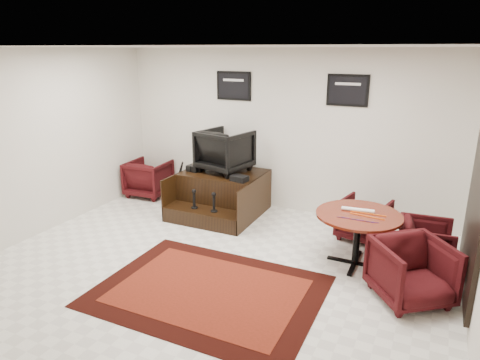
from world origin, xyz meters
name	(u,v)px	position (x,y,z in m)	size (l,w,h in m)	color
ground	(214,267)	(0.00, 0.00, 0.00)	(6.00, 6.00, 0.00)	white
room_shell	(246,136)	(0.41, 0.12, 1.79)	(6.02, 5.02, 2.81)	silver
area_rug	(209,291)	(0.23, -0.54, 0.01)	(2.62, 1.96, 0.01)	black
shine_podium	(222,194)	(-0.83, 1.83, 0.33)	(1.39, 1.44, 0.72)	black
shine_chair	(225,149)	(-0.83, 1.98, 1.12)	(0.79, 0.74, 0.81)	black
shoes_pair	(196,168)	(-1.32, 1.79, 0.77)	(0.26, 0.31, 0.10)	black
polish_kit	(239,178)	(-0.35, 1.55, 0.76)	(0.26, 0.18, 0.09)	black
umbrella_black	(177,184)	(-1.63, 1.64, 0.46)	(0.35, 0.13, 0.93)	black
umbrella_hooked	(183,184)	(-1.64, 1.85, 0.41)	(0.30, 0.11, 0.81)	black
armchair_side	(149,176)	(-2.55, 2.04, 0.39)	(0.75, 0.70, 0.77)	black
meeting_table	(358,220)	(1.68, 0.90, 0.64)	(1.11, 1.11, 0.72)	#4B100A
table_chair_back	(364,217)	(1.62, 1.77, 0.34)	(0.67, 0.62, 0.69)	black
table_chair_window	(426,242)	(2.51, 1.24, 0.34)	(0.67, 0.62, 0.69)	black
table_chair_corner	(412,269)	(2.40, 0.30, 0.40)	(0.77, 0.72, 0.79)	black
paper_roll	(358,210)	(1.65, 0.97, 0.75)	(0.05, 0.05, 0.42)	white
table_clutter	(365,216)	(1.77, 0.83, 0.73)	(0.57, 0.30, 0.01)	#EC590D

